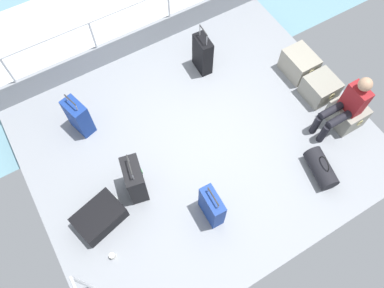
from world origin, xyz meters
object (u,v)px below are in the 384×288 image
cargo_crate_2 (347,114)px  suitcase_1 (135,180)px  duffel_bag (321,168)px  cargo_crate_0 (299,64)px  passenger_seated (347,105)px  paper_cup (112,256)px  cargo_crate_1 (320,88)px  suitcase_3 (212,207)px  suitcase_4 (203,54)px  suitcase_0 (79,117)px  suitcase_2 (99,217)px

cargo_crate_2 → suitcase_1: bearing=-100.7°
duffel_bag → cargo_crate_2: bearing=119.0°
cargo_crate_0 → passenger_seated: 1.24m
paper_cup → cargo_crate_2: bearing=90.9°
cargo_crate_1 → suitcase_3: size_ratio=0.71×
cargo_crate_1 → cargo_crate_2: cargo_crate_2 is taller
suitcase_4 → paper_cup: 3.50m
suitcase_3 → duffel_bag: (0.29, 1.74, -0.17)m
cargo_crate_1 → duffel_bag: duffel_bag is taller
suitcase_0 → suitcase_1: size_ratio=0.90×
cargo_crate_2 → suitcase_4: bearing=-146.3°
suitcase_2 → suitcase_3: 1.57m
cargo_crate_1 → suitcase_2: bearing=-88.3°
paper_cup → cargo_crate_0: bearing=106.7°
cargo_crate_2 → suitcase_2: cargo_crate_2 is taller
cargo_crate_0 → suitcase_4: 1.66m
passenger_seated → duffel_bag: (0.51, -0.74, -0.44)m
cargo_crate_2 → passenger_seated: size_ratio=0.48×
suitcase_0 → suitcase_3: suitcase_0 is taller
suitcase_1 → suitcase_3: (0.87, 0.73, -0.04)m
suitcase_4 → duffel_bag: size_ratio=1.40×
cargo_crate_0 → paper_cup: 4.29m
cargo_crate_1 → suitcase_1: size_ratio=0.59×
suitcase_3 → duffel_bag: bearing=80.6°
suitcase_2 → paper_cup: 0.56m
suitcase_2 → paper_cup: suitcase_2 is taller
cargo_crate_1 → cargo_crate_0: bearing=179.7°
suitcase_0 → paper_cup: 2.16m
suitcase_0 → suitcase_1: bearing=11.2°
suitcase_4 → paper_cup: bearing=-51.8°
suitcase_1 → duffel_bag: suitcase_1 is taller
suitcase_0 → suitcase_3: 2.47m
passenger_seated → duffel_bag: passenger_seated is taller
cargo_crate_2 → suitcase_0: (-2.03, -3.67, 0.12)m
suitcase_4 → suitcase_3: bearing=-28.7°
cargo_crate_0 → passenger_seated: passenger_seated is taller
suitcase_3 → duffel_bag: size_ratio=1.13×
cargo_crate_0 → paper_cup: cargo_crate_0 is taller
cargo_crate_1 → suitcase_4: size_ratio=0.57×
suitcase_2 → duffel_bag: bearing=72.3°
suitcase_1 → cargo_crate_0: bearing=98.9°
suitcase_0 → suitcase_1: (1.39, 0.27, 0.03)m
passenger_seated → suitcase_4: passenger_seated is taller
cargo_crate_1 → suitcase_1: bearing=-90.7°
cargo_crate_1 → cargo_crate_2: (0.60, 0.03, 0.01)m
paper_cup → suitcase_3: bearing=83.6°
passenger_seated → suitcase_2: passenger_seated is taller
cargo_crate_0 → suitcase_0: (-0.86, -3.64, 0.11)m
suitcase_1 → passenger_seated: bearing=78.7°
duffel_bag → cargo_crate_0: bearing=151.9°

